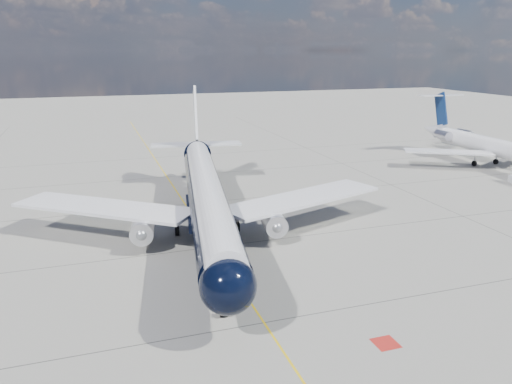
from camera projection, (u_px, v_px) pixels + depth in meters
ground at (178, 194)px, 67.48m from camera, size 320.00×320.00×0.00m
taxiway_centerline at (185, 204)px, 62.91m from camera, size 0.16×160.00×0.01m
red_marking at (386, 343)px, 33.06m from camera, size 1.60×1.60×0.01m
main_airliner at (206, 193)px, 52.03m from camera, size 39.49×48.53×14.06m
regional_jet at (483, 143)px, 84.43m from camera, size 29.04×33.31×11.29m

